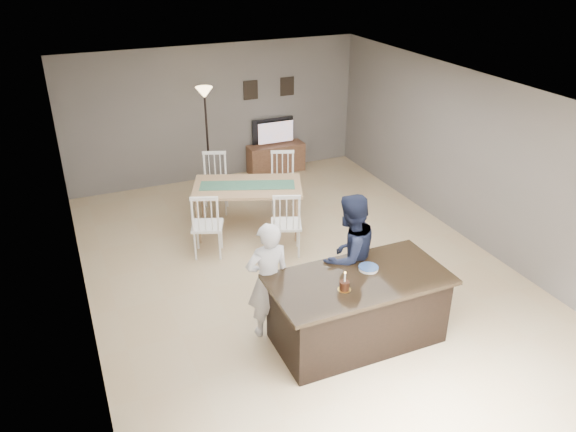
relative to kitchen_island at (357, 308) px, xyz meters
name	(u,v)px	position (x,y,z in m)	size (l,w,h in m)	color
floor	(297,268)	(0.00, 1.80, -0.45)	(8.00, 8.00, 0.00)	tan
room_shell	(298,165)	(0.00, 1.80, 1.22)	(8.00, 8.00, 8.00)	slate
kitchen_island	(357,308)	(0.00, 0.00, 0.00)	(2.15, 1.10, 0.90)	black
tv_console	(276,158)	(1.20, 5.57, -0.15)	(1.20, 0.40, 0.60)	brown
television	(274,132)	(1.20, 5.64, 0.41)	(0.91, 0.12, 0.53)	black
tv_screen_glow	(276,132)	(1.20, 5.56, 0.42)	(0.78, 0.78, 0.00)	orange
picture_frames	(269,88)	(1.15, 5.78, 1.30)	(1.10, 0.02, 0.38)	black
doorway	(98,344)	(-2.99, -0.50, 0.80)	(0.00, 2.10, 2.65)	black
woman	(268,280)	(-0.95, 0.55, 0.32)	(0.57, 0.37, 1.55)	silver
man	(349,256)	(0.16, 0.55, 0.40)	(0.83, 0.65, 1.70)	#181E35
birthday_cake	(344,285)	(-0.29, -0.15, 0.50)	(0.16, 0.16, 0.24)	gold
plate_stack	(368,268)	(0.19, 0.11, 0.46)	(0.24, 0.24, 0.04)	white
dining_table	(248,193)	(-0.25, 3.26, 0.24)	(2.30, 2.48, 1.08)	tan
floor_lamp	(206,112)	(-0.41, 5.02, 1.17)	(0.31, 0.31, 2.09)	black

